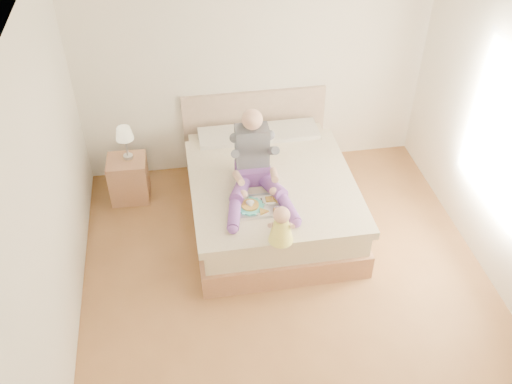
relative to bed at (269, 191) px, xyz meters
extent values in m
cube|color=brown|center=(0.00, -1.08, -0.32)|extent=(4.00, 4.20, 0.01)
cube|color=white|center=(0.00, -1.08, 2.38)|extent=(4.00, 4.20, 0.02)
cube|color=#EFE3CE|center=(0.00, 1.02, 1.03)|extent=(4.00, 0.02, 2.70)
cube|color=#EFE3CE|center=(-2.00, -1.08, 1.03)|extent=(0.02, 4.20, 2.70)
cube|color=white|center=(1.99, -0.88, 1.08)|extent=(0.02, 1.30, 1.60)
cube|color=white|center=(1.98, -0.88, 1.08)|extent=(0.01, 1.18, 1.48)
cube|color=#906143|center=(0.00, -0.07, -0.18)|extent=(1.68, 2.13, 0.28)
cube|color=beige|center=(0.00, -0.07, 0.08)|extent=(1.60, 2.05, 0.24)
cube|color=beige|center=(0.00, -0.22, 0.25)|extent=(1.70, 1.80, 0.09)
cube|color=beige|center=(-0.38, 0.68, 0.27)|extent=(0.62, 0.40, 0.14)
cube|color=beige|center=(0.38, 0.68, 0.27)|extent=(0.62, 0.40, 0.14)
cube|color=gray|center=(0.00, 1.01, 0.18)|extent=(1.70, 0.08, 1.00)
cube|color=#906143|center=(-1.53, 0.55, -0.05)|extent=(0.44, 0.40, 0.53)
cylinder|color=silver|center=(-1.49, 0.59, 0.23)|extent=(0.11, 0.11, 0.04)
cylinder|color=silver|center=(-1.49, 0.59, 0.35)|extent=(0.02, 0.02, 0.22)
cone|color=#FFF3C7|center=(-1.49, 0.59, 0.53)|extent=(0.19, 0.19, 0.14)
cube|color=#5F3482|center=(-0.19, -0.12, 0.38)|extent=(0.36, 0.29, 0.17)
cube|color=#3B3C43|center=(-0.19, -0.06, 0.67)|extent=(0.34, 0.21, 0.45)
sphere|color=tan|center=(-0.19, -0.09, 1.00)|extent=(0.21, 0.21, 0.21)
cylinder|color=#5F3482|center=(-0.35, -0.34, 0.37)|extent=(0.30, 0.50, 0.20)
cylinder|color=#5F3482|center=(-0.47, -0.69, 0.35)|extent=(0.20, 0.44, 0.12)
sphere|color=#5F3482|center=(-0.51, -0.90, 0.34)|extent=(0.10, 0.10, 0.10)
cylinder|color=#3B3C43|center=(-0.38, -0.19, 0.68)|extent=(0.12, 0.29, 0.23)
cylinder|color=tan|center=(-0.38, -0.37, 0.52)|extent=(0.09, 0.29, 0.15)
sphere|color=tan|center=(-0.35, -0.51, 0.42)|extent=(0.08, 0.08, 0.08)
cylinder|color=#5F3482|center=(-0.05, -0.35, 0.37)|extent=(0.29, 0.50, 0.20)
cylinder|color=#5F3482|center=(0.06, -0.70, 0.35)|extent=(0.18, 0.44, 0.12)
sphere|color=#5F3482|center=(0.09, -0.91, 0.34)|extent=(0.10, 0.10, 0.10)
cylinder|color=#3B3C43|center=(-0.01, -0.20, 0.68)|extent=(0.11, 0.28, 0.23)
cylinder|color=tan|center=(-0.02, -0.37, 0.52)|extent=(0.10, 0.29, 0.15)
sphere|color=tan|center=(-0.05, -0.51, 0.42)|extent=(0.08, 0.08, 0.08)
cube|color=silver|center=(-0.20, -0.58, 0.30)|extent=(0.45, 0.35, 0.01)
cylinder|color=#45C8BA|center=(-0.29, -0.57, 0.31)|extent=(0.26, 0.26, 0.01)
cylinder|color=#BB923E|center=(-0.29, -0.57, 0.33)|extent=(0.17, 0.17, 0.02)
cylinder|color=white|center=(-0.35, -0.45, 0.35)|extent=(0.08, 0.08, 0.09)
torus|color=white|center=(-0.30, -0.45, 0.35)|extent=(0.01, 0.06, 0.06)
cylinder|color=#976F4A|center=(-0.35, -0.45, 0.39)|extent=(0.07, 0.07, 0.01)
cylinder|color=white|center=(-0.09, -0.51, 0.31)|extent=(0.14, 0.14, 0.01)
cube|color=#BB923E|center=(-0.09, -0.51, 0.32)|extent=(0.08, 0.07, 0.02)
cylinder|color=white|center=(-0.19, -0.68, 0.31)|extent=(0.14, 0.14, 0.01)
ellipsoid|color=red|center=(-0.17, -0.69, 0.32)|extent=(0.04, 0.03, 0.01)
cylinder|color=white|center=(-0.02, -0.53, 0.36)|extent=(0.07, 0.07, 0.12)
cylinder|color=orange|center=(-0.02, -0.53, 0.36)|extent=(0.06, 0.06, 0.11)
cylinder|color=white|center=(-0.06, -0.68, 0.32)|extent=(0.07, 0.07, 0.04)
cylinder|color=#47220A|center=(-0.06, -0.68, 0.32)|extent=(0.06, 0.06, 0.03)
cone|color=#FFF950|center=(-0.09, -1.06, 0.42)|extent=(0.23, 0.23, 0.25)
sphere|color=tan|center=(-0.09, -1.06, 0.60)|extent=(0.15, 0.15, 0.15)
cylinder|color=tan|center=(-0.10, -0.94, 0.34)|extent=(0.11, 0.18, 0.06)
sphere|color=tan|center=(-0.09, -0.85, 0.34)|extent=(0.05, 0.05, 0.05)
cylinder|color=tan|center=(-0.17, -1.03, 0.47)|extent=(0.10, 0.13, 0.11)
cylinder|color=tan|center=(-0.02, -0.96, 0.34)|extent=(0.07, 0.18, 0.06)
sphere|color=tan|center=(0.01, -0.88, 0.34)|extent=(0.05, 0.05, 0.05)
cylinder|color=tan|center=(0.01, -1.07, 0.47)|extent=(0.05, 0.13, 0.11)
camera|label=1|loc=(-0.92, -4.74, 3.97)|focal=40.00mm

